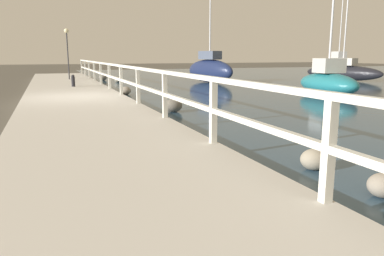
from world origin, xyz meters
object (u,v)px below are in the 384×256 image
at_px(sailboat_black, 343,71).
at_px(sailboat_blue, 338,65).
at_px(sailboat_teal, 328,81).
at_px(mooring_bollard, 73,81).
at_px(sailboat_navy, 210,69).
at_px(dock_lamp, 67,41).

distance_m(sailboat_black, sailboat_blue, 10.94).
xyz_separation_m(sailboat_teal, sailboat_black, (7.24, 7.02, 0.02)).
relative_size(mooring_bollard, sailboat_black, 0.08).
xyz_separation_m(sailboat_navy, sailboat_blue, (16.07, 6.89, -0.01)).
bearing_deg(dock_lamp, mooring_bollard, -91.33).
xyz_separation_m(dock_lamp, sailboat_blue, (24.12, 4.37, -1.68)).
bearing_deg(sailboat_teal, sailboat_blue, 52.56).
bearing_deg(sailboat_blue, dock_lamp, -160.58).
distance_m(dock_lamp, sailboat_blue, 24.57).
relative_size(mooring_bollard, dock_lamp, 0.19).
bearing_deg(mooring_bollard, sailboat_blue, 22.30).
height_order(sailboat_navy, sailboat_blue, sailboat_navy).
height_order(mooring_bollard, sailboat_teal, sailboat_teal).
xyz_separation_m(dock_lamp, sailboat_teal, (9.76, -10.96, -1.90)).
height_order(sailboat_black, sailboat_navy, sailboat_navy).
distance_m(mooring_bollard, sailboat_teal, 11.26).
distance_m(sailboat_teal, sailboat_navy, 8.61).
bearing_deg(sailboat_black, sailboat_navy, 155.12).
bearing_deg(sailboat_navy, sailboat_teal, -91.46).
relative_size(mooring_bollard, sailboat_teal, 0.09).
bearing_deg(mooring_bollard, sailboat_teal, -28.54).
distance_m(mooring_bollard, sailboat_blue, 26.21).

